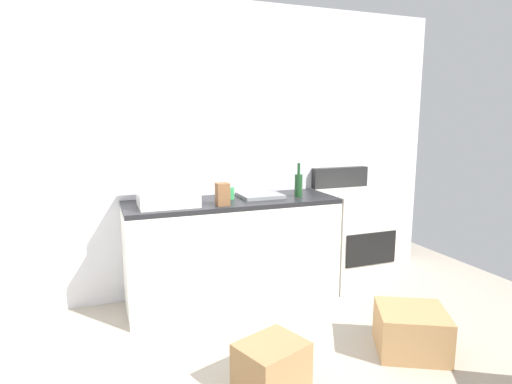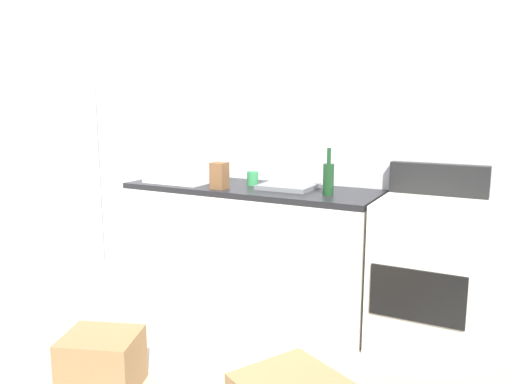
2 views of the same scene
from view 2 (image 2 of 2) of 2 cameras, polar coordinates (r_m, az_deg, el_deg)
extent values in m
plane|color=#9E9384|center=(3.08, -17.31, -19.06)|extent=(6.00, 6.00, 0.00)
cube|color=silver|center=(3.94, -2.13, 7.47)|extent=(5.00, 0.10, 2.60)
cube|color=silver|center=(3.64, -0.68, -6.66)|extent=(1.80, 0.60, 0.86)
cube|color=black|center=(3.54, -0.69, 0.33)|extent=(1.80, 0.60, 0.04)
cube|color=silver|center=(4.82, -22.98, 2.14)|extent=(0.68, 0.66, 1.76)
cube|color=silver|center=(3.26, 18.76, -8.85)|extent=(0.60, 0.60, 0.90)
cube|color=black|center=(2.99, 17.77, -11.16)|extent=(0.52, 0.02, 0.30)
cube|color=black|center=(3.39, 19.99, 1.35)|extent=(0.60, 0.08, 0.20)
cube|color=white|center=(3.76, -8.49, 3.19)|extent=(0.46, 0.34, 0.27)
cube|color=slate|center=(3.45, 3.65, 0.65)|extent=(0.36, 0.32, 0.03)
cylinder|color=#193F1E|center=(3.22, 8.21, 1.44)|extent=(0.07, 0.07, 0.20)
cylinder|color=#193F1E|center=(3.21, 8.28, 4.09)|extent=(0.03, 0.03, 0.10)
cylinder|color=#338C4C|center=(3.57, -0.38, 1.56)|extent=(0.08, 0.08, 0.10)
cube|color=brown|center=(3.43, -4.18, 1.86)|extent=(0.10, 0.10, 0.18)
cube|color=olive|center=(2.87, -17.08, -17.95)|extent=(0.46, 0.42, 0.30)
camera|label=1|loc=(2.75, -69.94, 5.89)|focal=29.87mm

